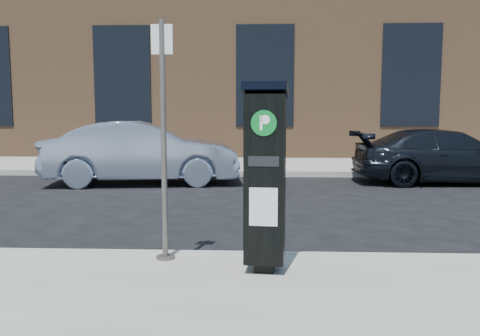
# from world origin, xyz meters

# --- Properties ---
(ground) EXTENTS (120.00, 120.00, 0.00)m
(ground) POSITION_xyz_m (0.00, 0.00, 0.00)
(ground) COLOR black
(ground) RESTS_ON ground
(sidewalk_far) EXTENTS (60.00, 12.00, 0.15)m
(sidewalk_far) POSITION_xyz_m (0.00, 14.00, 0.07)
(sidewalk_far) COLOR gray
(sidewalk_far) RESTS_ON ground
(curb_near) EXTENTS (60.00, 0.12, 0.16)m
(curb_near) POSITION_xyz_m (0.00, -0.02, 0.07)
(curb_near) COLOR #9E9B93
(curb_near) RESTS_ON ground
(curb_far) EXTENTS (60.00, 0.12, 0.16)m
(curb_far) POSITION_xyz_m (0.00, 8.02, 0.07)
(curb_far) COLOR #9E9B93
(curb_far) RESTS_ON ground
(building) EXTENTS (28.00, 10.05, 8.25)m
(building) POSITION_xyz_m (-0.00, 17.00, 4.15)
(building) COLOR brown
(building) RESTS_ON ground
(parking_kiosk) EXTENTS (0.48, 0.43, 1.95)m
(parking_kiosk) POSITION_xyz_m (-0.03, -0.69, 1.15)
(parking_kiosk) COLOR black
(parking_kiosk) RESTS_ON sidewalk_near
(sign_pole) EXTENTS (0.23, 0.21, 2.65)m
(sign_pole) POSITION_xyz_m (-1.15, -0.30, 1.46)
(sign_pole) COLOR #5E5953
(sign_pole) RESTS_ON sidewalk_near
(car_silver) EXTENTS (4.89, 2.26, 1.55)m
(car_silver) POSITION_xyz_m (-3.03, 6.52, 0.78)
(car_silver) COLOR #8491A8
(car_silver) RESTS_ON ground
(car_dark) EXTENTS (4.69, 2.03, 1.34)m
(car_dark) POSITION_xyz_m (4.55, 7.02, 0.67)
(car_dark) COLOR black
(car_dark) RESTS_ON ground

